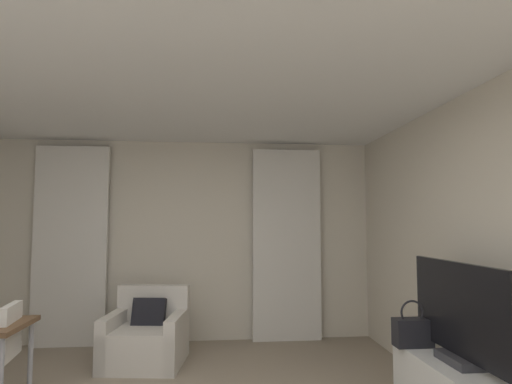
# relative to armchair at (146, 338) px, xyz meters

# --- Properties ---
(wall_window) EXTENTS (5.12, 0.06, 2.60)m
(wall_window) POSITION_rel_armchair_xyz_m (0.30, 0.86, 1.03)
(wall_window) COLOR beige
(wall_window) RESTS_ON ground
(ceiling) EXTENTS (5.12, 6.12, 0.06)m
(ceiling) POSITION_rel_armchair_xyz_m (0.30, -2.17, 2.36)
(ceiling) COLOR white
(ceiling) RESTS_ON wall_left
(curtain_left_panel) EXTENTS (0.90, 0.06, 2.50)m
(curtain_left_panel) POSITION_rel_armchair_xyz_m (-1.07, 0.73, 0.98)
(curtain_left_panel) COLOR silver
(curtain_left_panel) RESTS_ON ground
(curtain_right_panel) EXTENTS (0.90, 0.06, 2.50)m
(curtain_right_panel) POSITION_rel_armchair_xyz_m (1.68, 0.73, 0.98)
(curtain_right_panel) COLOR silver
(curtain_right_panel) RESTS_ON ground
(armchair) EXTENTS (0.90, 0.86, 0.80)m
(armchair) POSITION_rel_armchair_xyz_m (0.00, 0.00, 0.00)
(armchair) COLOR silver
(armchair) RESTS_ON ground
(tv_flatscreen) EXTENTS (0.20, 1.13, 0.71)m
(tv_flatscreen) POSITION_rel_armchair_xyz_m (2.47, -1.86, 0.60)
(tv_flatscreen) COLOR #333338
(tv_flatscreen) RESTS_ON tv_console
(handbag_primary) EXTENTS (0.30, 0.14, 0.37)m
(handbag_primary) POSITION_rel_armchair_xyz_m (2.34, -1.43, 0.38)
(handbag_primary) COLOR black
(handbag_primary) RESTS_ON tv_console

